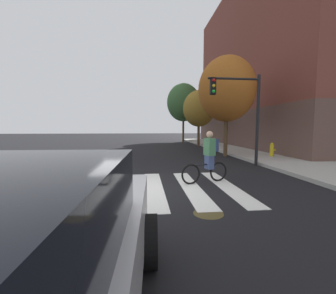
# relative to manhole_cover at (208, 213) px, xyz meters

# --- Properties ---
(ground_plane) EXTENTS (120.00, 120.00, 0.00)m
(ground_plane) POSITION_rel_manhole_cover_xyz_m (-1.42, 2.05, -0.00)
(ground_plane) COLOR black
(crosswalk_stripes) EXTENTS (5.02, 4.00, 0.01)m
(crosswalk_stripes) POSITION_rel_manhole_cover_xyz_m (-1.06, 2.05, 0.00)
(crosswalk_stripes) COLOR silver
(crosswalk_stripes) RESTS_ON ground
(manhole_cover) EXTENTS (0.64, 0.64, 0.01)m
(manhole_cover) POSITION_rel_manhole_cover_xyz_m (0.00, 0.00, 0.00)
(manhole_cover) COLOR #473D1E
(manhole_cover) RESTS_ON ground
(cyclist) EXTENTS (1.66, 0.55, 1.69)m
(cyclist) POSITION_rel_manhole_cover_xyz_m (0.75, 2.56, 0.84)
(cyclist) COLOR black
(cyclist) RESTS_ON ground
(traffic_light_near) EXTENTS (2.47, 0.28, 4.20)m
(traffic_light_near) POSITION_rel_manhole_cover_xyz_m (3.08, 5.41, 2.86)
(traffic_light_near) COLOR black
(traffic_light_near) RESTS_ON ground
(fire_hydrant) EXTENTS (0.33, 0.22, 0.78)m
(fire_hydrant) POSITION_rel_manhole_cover_xyz_m (5.97, 7.51, 0.53)
(fire_hydrant) COLOR gold
(fire_hydrant) RESTS_ON sidewalk
(street_tree_near) EXTENTS (3.44, 3.44, 6.11)m
(street_tree_near) POSITION_rel_manhole_cover_xyz_m (3.68, 8.81, 4.12)
(street_tree_near) COLOR #4C3823
(street_tree_near) RESTS_ON ground
(street_tree_mid) EXTENTS (2.98, 2.98, 5.30)m
(street_tree_mid) POSITION_rel_manhole_cover_xyz_m (3.80, 16.21, 3.57)
(street_tree_mid) COLOR #4C3823
(street_tree_mid) RESTS_ON ground
(street_tree_far) EXTENTS (4.05, 4.05, 7.21)m
(street_tree_far) POSITION_rel_manhole_cover_xyz_m (3.49, 22.84, 4.87)
(street_tree_far) COLOR #4C3823
(street_tree_far) RESTS_ON ground
(corner_building) EXTENTS (17.83, 21.30, 15.23)m
(corner_building) POSITION_rel_manhole_cover_xyz_m (15.66, 16.06, 7.56)
(corner_building) COLOR brown
(corner_building) RESTS_ON ground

